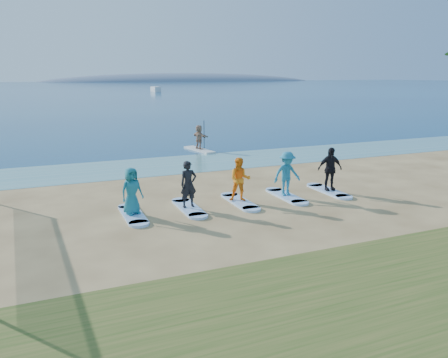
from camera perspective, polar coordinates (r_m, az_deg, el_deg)
name	(u,v)px	position (r m, az deg, el deg)	size (l,w,h in m)	color
ground	(256,221)	(15.23, 4.14, -5.54)	(600.00, 600.00, 0.00)	tan
shallow_water	(171,165)	(24.72, -6.93, 1.86)	(600.00, 600.00, 0.00)	teal
ocean	(56,88)	(173.00, -21.05, 11.01)	(600.00, 600.00, 0.00)	navy
island_ridge	(186,81)	(328.93, -4.96, 12.61)	(220.00, 56.00, 18.00)	slate
paddleboard	(199,150)	(29.20, -3.25, 3.84)	(0.70, 3.00, 0.12)	silver
paddleboarder	(199,137)	(29.07, -3.27, 5.50)	(1.48, 0.47, 1.59)	tan
boat_offshore_b	(156,92)	(131.22, -8.90, 11.20)	(1.83, 5.31, 1.43)	silver
surfboard_0	(133,215)	(16.07, -11.82, -4.60)	(0.70, 2.20, 0.09)	#A3CBFD
student_0	(132,191)	(15.82, -11.97, -1.53)	(0.83, 0.54, 1.69)	#1A6F82
surfboard_1	(189,208)	(16.57, -4.60, -3.79)	(0.70, 2.20, 0.09)	#A3CBFD
student_1	(188,184)	(16.32, -4.67, -0.69)	(0.64, 0.42, 1.76)	black
surfboard_2	(240,202)	(17.32, 2.08, -2.99)	(0.70, 2.20, 0.09)	#A3CBFD
student_2	(240,179)	(17.08, 2.10, -0.06)	(0.84, 0.66, 1.73)	orange
surfboard_3	(286,196)	(18.28, 8.12, -2.23)	(0.70, 2.20, 0.09)	#A3CBFD
student_3	(287,174)	(18.04, 8.22, 0.70)	(1.18, 0.68, 1.82)	teal
surfboard_4	(329,191)	(19.43, 13.50, -1.53)	(0.70, 2.20, 0.09)	#A3CBFD
student_4	(330,169)	(19.20, 13.66, 1.29)	(1.09, 0.46, 1.87)	black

